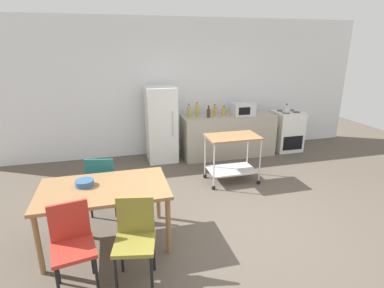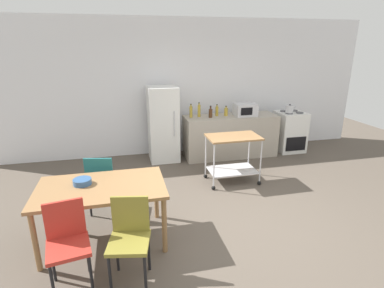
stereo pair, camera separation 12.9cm
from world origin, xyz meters
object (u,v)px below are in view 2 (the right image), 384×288
at_px(bottle_vinegar, 217,111).
at_px(kitchen_cart, 233,151).
at_px(chair_teal, 102,180).
at_px(bottle_olive_oil, 199,111).
at_px(bottle_soda, 191,112).
at_px(chair_red, 67,240).
at_px(dining_table, 102,192).
at_px(chair_olive, 130,235).
at_px(refrigerator, 163,124).
at_px(bottle_sesame_oil, 226,112).
at_px(kettle, 290,109).
at_px(microwave, 245,110).
at_px(stove_oven, 290,131).
at_px(bottle_soy_sauce, 211,113).
at_px(fruit_bowl, 82,182).

bearing_deg(bottle_vinegar, kitchen_cart, -95.54).
distance_m(chair_teal, bottle_olive_oil, 2.78).
bearing_deg(bottle_soda, chair_red, -121.58).
distance_m(dining_table, chair_olive, 0.80).
bearing_deg(refrigerator, bottle_vinegar, -1.54).
bearing_deg(chair_red, dining_table, 54.93).
bearing_deg(bottle_sesame_oil, kettle, -4.50).
bearing_deg(bottle_vinegar, refrigerator, 178.46).
distance_m(refrigerator, kettle, 2.80).
distance_m(bottle_soda, kettle, 2.20).
xyz_separation_m(bottle_sesame_oil, microwave, (0.40, -0.09, 0.04)).
height_order(chair_red, chair_teal, same).
distance_m(refrigerator, bottle_olive_oil, 0.80).
relative_size(chair_teal, kitchen_cart, 0.98).
bearing_deg(bottle_soda, kettle, -3.34).
bearing_deg(refrigerator, bottle_sesame_oil, -2.84).
distance_m(chair_teal, stove_oven, 4.48).
xyz_separation_m(refrigerator, kitchen_cart, (1.02, -1.39, -0.20)).
distance_m(chair_red, bottle_soy_sauce, 4.03).
bearing_deg(bottle_soda, bottle_olive_oil, 8.61).
distance_m(refrigerator, bottle_sesame_oil, 1.36).
height_order(stove_oven, microwave, microwave).
bearing_deg(stove_oven, kitchen_cart, -145.17).
height_order(refrigerator, kitchen_cart, refrigerator).
bearing_deg(microwave, bottle_soda, 174.76).
bearing_deg(chair_red, chair_olive, -15.62).
bearing_deg(chair_teal, fruit_bowl, 84.99).
bearing_deg(microwave, kitchen_cart, -120.46).
distance_m(stove_oven, microwave, 1.29).
bearing_deg(stove_oven, chair_olive, -138.47).
height_order(bottle_soda, bottle_soy_sauce, bottle_soda).
distance_m(chair_teal, bottle_soy_sauce, 2.85).
relative_size(stove_oven, bottle_vinegar, 3.74).
relative_size(bottle_soy_sauce, kettle, 1.03).
bearing_deg(refrigerator, stove_oven, -1.60).
distance_m(stove_oven, bottle_soda, 2.39).
xyz_separation_m(bottle_vinegar, bottle_sesame_oil, (0.19, -0.04, -0.02)).
xyz_separation_m(kitchen_cart, bottle_vinegar, (0.13, 1.36, 0.43)).
distance_m(dining_table, bottle_soy_sauce, 3.30).
height_order(bottle_soda, fruit_bowl, bottle_soda).
bearing_deg(bottle_vinegar, chair_olive, -120.63).
bearing_deg(microwave, dining_table, -138.89).
bearing_deg(dining_table, chair_olive, -68.16).
distance_m(stove_oven, bottle_olive_oil, 2.22).
xyz_separation_m(bottle_vinegar, fruit_bowl, (-2.50, -2.53, -0.22)).
bearing_deg(refrigerator, dining_table, -112.96).
bearing_deg(bottle_sesame_oil, stove_oven, -0.53).
height_order(chair_red, kettle, kettle).
xyz_separation_m(dining_table, bottle_olive_oil, (1.89, 2.64, 0.36)).
relative_size(refrigerator, bottle_vinegar, 6.30).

